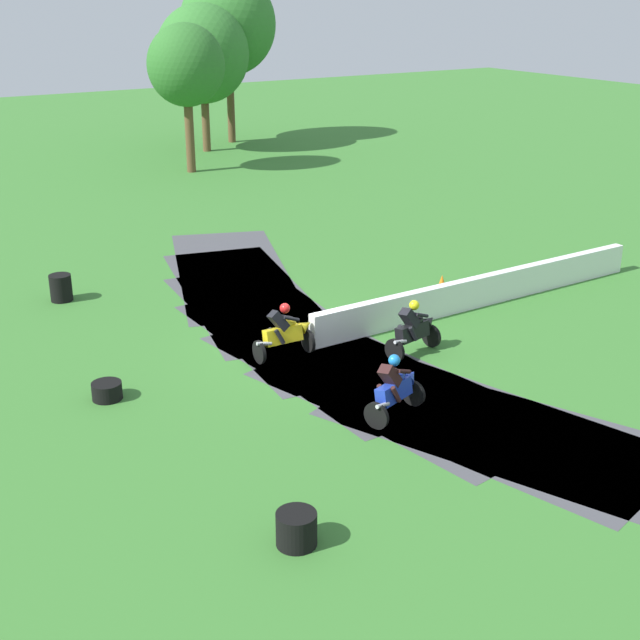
# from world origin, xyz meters

# --- Properties ---
(ground_plane) EXTENTS (120.00, 120.00, 0.00)m
(ground_plane) POSITION_xyz_m (0.00, 0.00, 0.00)
(ground_plane) COLOR #38752D
(track_asphalt) EXTENTS (7.21, 23.92, 0.01)m
(track_asphalt) POSITION_xyz_m (0.58, 0.02, 0.00)
(track_asphalt) COLOR #47474C
(track_asphalt) RESTS_ON ground
(safety_barrier) EXTENTS (11.94, 0.61, 0.90)m
(safety_barrier) POSITION_xyz_m (5.97, 0.16, 0.45)
(safety_barrier) COLOR white
(safety_barrier) RESTS_ON ground
(motorcycle_lead_yellow) EXTENTS (1.68, 0.74, 1.43)m
(motorcycle_lead_yellow) POSITION_xyz_m (-0.83, -0.08, 0.65)
(motorcycle_lead_yellow) COLOR black
(motorcycle_lead_yellow) RESTS_ON ground
(motorcycle_chase_black) EXTENTS (1.68, 0.96, 1.42)m
(motorcycle_chase_black) POSITION_xyz_m (2.07, -1.61, 0.66)
(motorcycle_chase_black) COLOR black
(motorcycle_chase_black) RESTS_ON ground
(motorcycle_trailing_blue) EXTENTS (1.68, 1.14, 1.43)m
(motorcycle_trailing_blue) POSITION_xyz_m (-0.37, -4.14, 0.66)
(motorcycle_trailing_blue) COLOR black
(motorcycle_trailing_blue) RESTS_ON ground
(tire_stack_near) EXTENTS (0.65, 0.65, 0.80)m
(tire_stack_near) POSITION_xyz_m (-4.47, 7.02, 0.40)
(tire_stack_near) COLOR black
(tire_stack_near) RESTS_ON ground
(tire_stack_mid_a) EXTENTS (0.69, 0.69, 0.40)m
(tire_stack_mid_a) POSITION_xyz_m (-5.49, -0.09, 0.20)
(tire_stack_mid_a) COLOR black
(tire_stack_mid_a) RESTS_ON ground
(tire_stack_mid_b) EXTENTS (0.70, 0.70, 0.60)m
(tire_stack_mid_b) POSITION_xyz_m (-4.58, -7.09, 0.30)
(tire_stack_mid_b) COLOR black
(tire_stack_mid_b) RESTS_ON ground
(traffic_cone) EXTENTS (0.28, 0.28, 0.44)m
(traffic_cone) POSITION_xyz_m (5.88, 1.93, 0.22)
(traffic_cone) COLOR orange
(traffic_cone) RESTS_ON ground
(tree_far_left) EXTENTS (5.51, 5.51, 9.63)m
(tree_far_left) POSITION_xyz_m (12.31, 29.69, 6.72)
(tree_far_left) COLOR brown
(tree_far_left) RESTS_ON ground
(tree_far_right) EXTENTS (5.08, 5.08, 7.98)m
(tree_far_right) POSITION_xyz_m (9.74, 27.66, 5.30)
(tree_far_right) COLOR brown
(tree_far_right) RESTS_ON ground
(tree_mid_rise) EXTENTS (3.77, 3.77, 7.18)m
(tree_mid_rise) POSITION_xyz_m (6.59, 22.68, 5.16)
(tree_mid_rise) COLOR brown
(tree_mid_rise) RESTS_ON ground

